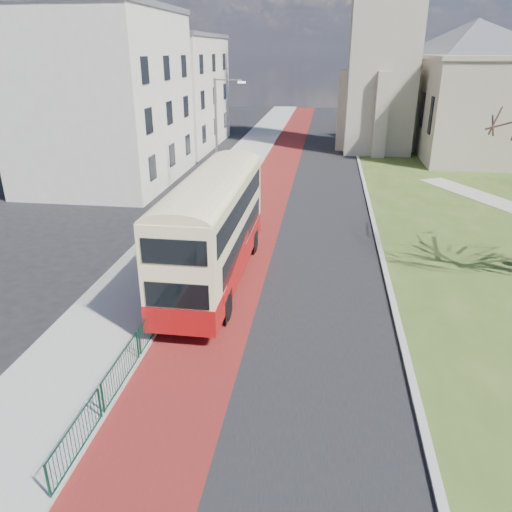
# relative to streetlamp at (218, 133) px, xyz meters

# --- Properties ---
(ground) EXTENTS (160.00, 160.00, 0.00)m
(ground) POSITION_rel_streetlamp_xyz_m (4.35, -18.00, -4.59)
(ground) COLOR black
(ground) RESTS_ON ground
(road_carriageway) EXTENTS (9.00, 120.00, 0.01)m
(road_carriageway) POSITION_rel_streetlamp_xyz_m (5.85, 2.00, -4.59)
(road_carriageway) COLOR black
(road_carriageway) RESTS_ON ground
(bus_lane) EXTENTS (3.40, 120.00, 0.01)m
(bus_lane) POSITION_rel_streetlamp_xyz_m (3.15, 2.00, -4.59)
(bus_lane) COLOR #591414
(bus_lane) RESTS_ON ground
(pavement_west) EXTENTS (4.00, 120.00, 0.12)m
(pavement_west) POSITION_rel_streetlamp_xyz_m (-0.65, 2.00, -4.53)
(pavement_west) COLOR gray
(pavement_west) RESTS_ON ground
(kerb_west) EXTENTS (0.25, 120.00, 0.13)m
(kerb_west) POSITION_rel_streetlamp_xyz_m (1.35, 2.00, -4.53)
(kerb_west) COLOR #999993
(kerb_west) RESTS_ON ground
(kerb_east) EXTENTS (0.25, 80.00, 0.13)m
(kerb_east) POSITION_rel_streetlamp_xyz_m (10.45, 4.00, -4.53)
(kerb_east) COLOR #999993
(kerb_east) RESTS_ON ground
(pedestrian_railing) EXTENTS (0.07, 24.00, 1.12)m
(pedestrian_railing) POSITION_rel_streetlamp_xyz_m (1.40, -14.00, -4.04)
(pedestrian_railing) COLOR #0C3725
(pedestrian_railing) RESTS_ON ground
(gothic_church) EXTENTS (16.38, 18.00, 40.00)m
(gothic_church) POSITION_rel_streetlamp_xyz_m (16.91, 20.00, 8.54)
(gothic_church) COLOR gray
(gothic_church) RESTS_ON ground
(street_block_near) EXTENTS (10.30, 14.30, 13.00)m
(street_block_near) POSITION_rel_streetlamp_xyz_m (-9.65, 4.00, 1.92)
(street_block_near) COLOR beige
(street_block_near) RESTS_ON ground
(street_block_far) EXTENTS (10.30, 16.30, 11.50)m
(street_block_far) POSITION_rel_streetlamp_xyz_m (-9.65, 20.00, 1.17)
(street_block_far) COLOR beige
(street_block_far) RESTS_ON ground
(streetlamp) EXTENTS (2.13, 0.18, 8.00)m
(streetlamp) POSITION_rel_streetlamp_xyz_m (0.00, 0.00, 0.00)
(streetlamp) COLOR gray
(streetlamp) RESTS_ON pavement_west
(bus) EXTENTS (2.75, 11.41, 4.76)m
(bus) POSITION_rel_streetlamp_xyz_m (2.61, -13.57, -1.88)
(bus) COLOR #990E0F
(bus) RESTS_ON ground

